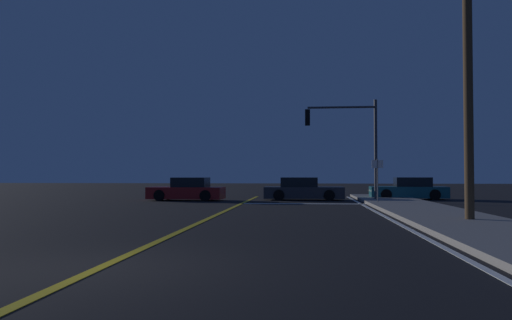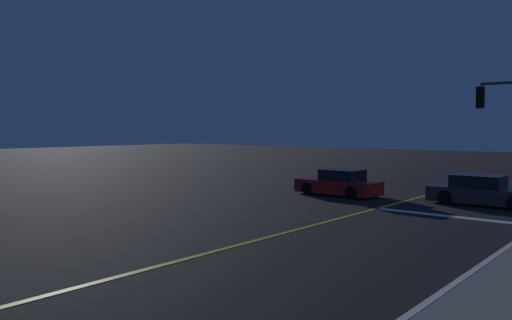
# 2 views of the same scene
# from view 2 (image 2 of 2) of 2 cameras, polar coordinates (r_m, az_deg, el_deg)

# --- Properties ---
(lane_line_center) EXTENTS (0.20, 34.00, 0.01)m
(lane_line_center) POSITION_cam_2_polar(r_m,az_deg,el_deg) (15.39, -0.89, -9.26)
(lane_line_center) COLOR gold
(lane_line_center) RESTS_ON ground
(lane_line_edge_right) EXTENTS (0.16, 34.00, 0.01)m
(lane_line_edge_right) POSITION_cam_2_polar(r_m,az_deg,el_deg) (12.42, 21.64, -12.63)
(lane_line_edge_right) COLOR white
(lane_line_edge_right) RESTS_ON ground
(stop_bar) EXTENTS (6.38, 0.50, 0.01)m
(stop_bar) POSITION_cam_2_polar(r_m,az_deg,el_deg) (21.22, 21.28, -5.96)
(stop_bar) COLOR white
(stop_bar) RESTS_ON ground
(car_parked_curb_charcoal) EXTENTS (4.72, 1.93, 1.34)m
(car_parked_curb_charcoal) POSITION_cam_2_polar(r_m,az_deg,el_deg) (24.97, 24.16, -3.30)
(car_parked_curb_charcoal) COLOR #2D2D33
(car_parked_curb_charcoal) RESTS_ON ground
(car_side_waiting_red) EXTENTS (4.44, 2.00, 1.34)m
(car_side_waiting_red) POSITION_cam_2_polar(r_m,az_deg,el_deg) (26.48, 9.30, -2.67)
(car_side_waiting_red) COLOR maroon
(car_side_waiting_red) RESTS_ON ground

